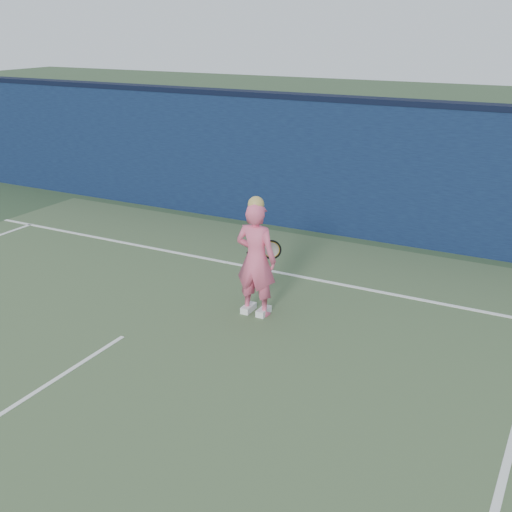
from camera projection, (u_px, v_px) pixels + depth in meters
The scene contains 6 objects.
ground at pixel (68, 372), 7.54m from camera, with size 80.00×80.00×0.00m, color #32492D.
backstop_wall at pixel (299, 165), 12.50m from camera, with size 24.00×0.40×2.50m, color #0C1635.
wall_cap at pixel (301, 96), 12.05m from camera, with size 24.00×0.42×0.10m, color black.
player at pixel (256, 259), 8.78m from camera, with size 0.60×0.40×1.70m.
racket at pixel (270, 250), 9.16m from camera, with size 0.54×0.15×0.29m.
court_lines at pixel (48, 384), 7.26m from camera, with size 11.00×12.04×0.01m.
Camera 1 is at (5.05, -4.80, 3.88)m, focal length 45.00 mm.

